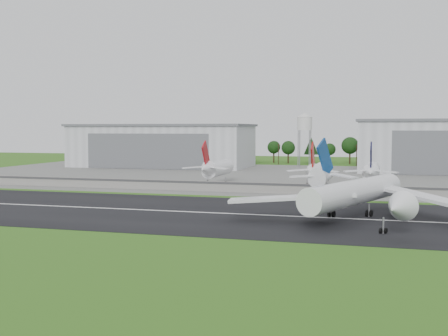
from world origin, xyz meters
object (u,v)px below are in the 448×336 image
(main_airliner, at_px, (355,198))
(parked_jet_red_b, at_px, (317,171))
(parked_jet_red_a, at_px, (215,168))
(parked_jet_navy, at_px, (371,172))

(main_airliner, xyz_separation_m, parked_jet_red_b, (-16.40, 66.93, 1.04))
(main_airliner, height_order, parked_jet_red_a, main_airliner)
(parked_jet_red_b, distance_m, parked_jet_navy, 18.57)
(main_airliner, relative_size, parked_jet_red_b, 1.83)
(parked_jet_red_a, height_order, parked_jet_red_b, parked_jet_red_a)
(main_airliner, relative_size, parked_jet_navy, 1.83)
(parked_jet_red_b, bearing_deg, parked_jet_red_a, 179.94)
(parked_jet_red_a, relative_size, parked_jet_navy, 1.00)
(main_airliner, distance_m, parked_jet_red_b, 68.92)
(parked_jet_red_a, distance_m, parked_jet_navy, 55.57)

